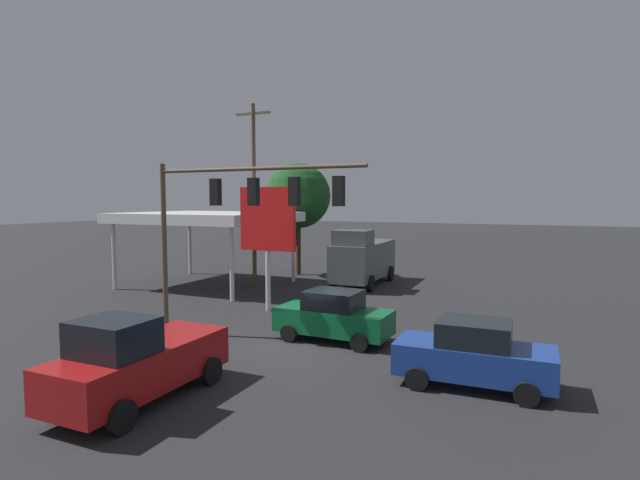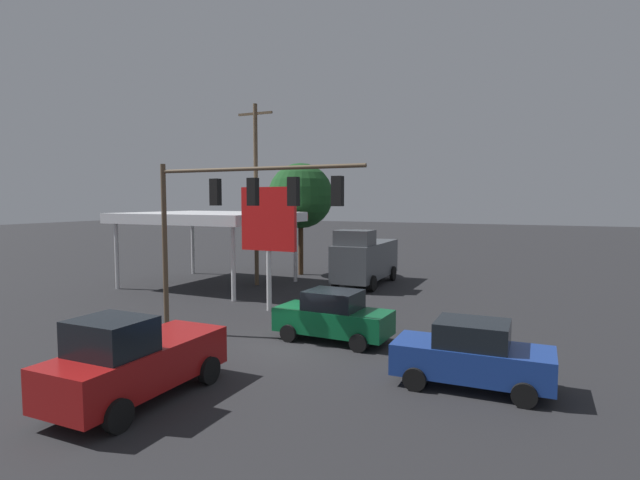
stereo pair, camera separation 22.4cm
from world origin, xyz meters
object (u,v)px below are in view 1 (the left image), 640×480
Objects in this scene: sedan_far at (333,316)px; fire_hydrant at (102,351)px; utility_pole at (254,191)px; traffic_signal_assembly at (238,205)px; pickup_parked at (137,361)px; street_tree at (298,196)px; sedan_waiting at (474,354)px; delivery_truck at (363,258)px; price_sign at (268,223)px.

sedan_far reaches higher than fire_hydrant.
sedan_far is at bearing 135.13° from utility_pole.
traffic_signal_assembly is 1.65× the size of pickup_parked.
sedan_waiting is at bearing 130.16° from street_tree.
sedan_waiting is (-5.52, 2.66, 0.00)m from sedan_far.
delivery_truck is (-6.19, -2.91, -4.24)m from utility_pole.
utility_pole is at bearing 84.63° from street_tree.
fire_hydrant is (2.80, 3.80, -4.73)m from traffic_signal_assembly.
street_tree reaches higher than sedan_far.
pickup_parked is 5.93× the size of fire_hydrant.
price_sign is (-4.53, 5.98, -1.67)m from utility_pole.
street_tree reaches higher than traffic_signal_assembly.
pickup_parked is at bearing 73.57° from sedan_far.
pickup_parked is at bearing 151.27° from fire_hydrant.
utility_pole is 16.45m from fire_hydrant.
traffic_signal_assembly is 1.08× the size of street_tree.
traffic_signal_assembly reaches higher than sedan_waiting.
price_sign is 11.88m from street_tree.
delivery_truck is 7.28m from street_tree.
sedan_waiting is 11.76m from fire_hydrant.
utility_pole is 1.64× the size of delivery_truck.
delivery_truck reaches higher than pickup_parked.
price_sign is 1.15× the size of pickup_parked.
sedan_far is 17.68m from street_tree.
pickup_parked is at bearing 112.46° from utility_pole.
traffic_signal_assembly is 1.44× the size of price_sign.
fire_hydrant is (-3.13, 20.18, -5.21)m from street_tree.
street_tree is at bearing -51.45° from sedan_waiting.
pickup_parked is 7.92m from sedan_far.
traffic_signal_assembly is 14.60m from delivery_truck.
sedan_far is (-9.44, 9.40, -4.98)m from utility_pole.
pickup_parked is at bearing 29.87° from sedan_waiting.
sedan_far is at bearing 13.14° from delivery_truck.
price_sign is at bearing -12.23° from delivery_truck.
sedan_far is 1.00× the size of sedan_waiting.
sedan_waiting is 17.37m from delivery_truck.
street_tree is at bearing -81.18° from fire_hydrant.
delivery_truck is (0.81, -19.84, 0.58)m from pickup_parked.
price_sign is 9.91m from fire_hydrant.
delivery_truck reaches higher than sedan_far.
utility_pole is 2.16× the size of pickup_parked.
delivery_truck is (-1.66, -8.88, -2.57)m from price_sign.
price_sign is 1.35× the size of sedan_waiting.
sedan_far is 6.13m from sedan_waiting.
utility_pole is at bearing -43.33° from sedan_far.
price_sign reaches higher than pickup_parked.
price_sign is 9.39m from delivery_truck.
sedan_far is 0.65× the size of delivery_truck.
street_tree reaches higher than delivery_truck.
sedan_waiting reaches higher than fire_hydrant.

